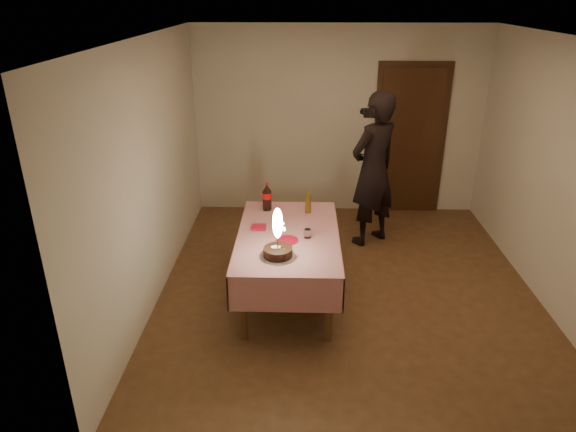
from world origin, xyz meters
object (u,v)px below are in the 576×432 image
Objects in this scene: red_plate at (287,240)px; red_cup at (278,225)px; photographer at (373,170)px; birthday_cake at (278,245)px; clear_cup at (308,233)px; cola_bottle at (267,197)px; dining_table at (288,243)px; amber_bottle_right at (308,203)px.

red_cup reaches higher than red_plate.
photographer is (1.01, 1.50, 0.23)m from red_plate.
photographer reaches higher than birthday_cake.
birthday_cake is at bearing -87.00° from red_cup.
clear_cup is at bearing -28.68° from red_cup.
cola_bottle is (-0.17, 1.10, 0.03)m from birthday_cake.
clear_cup is at bearing -20.53° from dining_table.
amber_bottle_right is at bearing 55.51° from red_cup.
red_cup is 0.56m from cola_bottle.
birthday_cake is at bearing -102.91° from red_plate.
dining_table is 3.57× the size of birthday_cake.
photographer reaches higher than red_plate.
dining_table is at bearing -68.00° from cola_bottle.
red_cup is 1.11× the size of clear_cup.
red_plate is at bearing 77.09° from birthday_cake.
amber_bottle_right is at bearing 73.36° from red_plate.
dining_table is 19.11× the size of clear_cup.
dining_table is 0.18m from red_plate.
red_cup is at bearing 113.43° from red_plate.
birthday_cake is 1.89× the size of amber_bottle_right.
birthday_cake is 0.58m from red_cup.
cola_bottle is 0.17× the size of photographer.
red_plate is at bearing -72.34° from cola_bottle.
birthday_cake is (-0.08, -0.48, 0.22)m from dining_table.
red_plate is at bearing -124.11° from photographer.
birthday_cake is 2.19× the size of red_plate.
clear_cup is 0.35× the size of amber_bottle_right.
red_plate is 0.82m from cola_bottle.
photographer is (1.26, 0.73, 0.08)m from cola_bottle.
cola_bottle is (-0.25, 0.77, 0.15)m from red_plate.
clear_cup is at bearing 20.56° from red_plate.
birthday_cake is 0.36m from red_plate.
photographer is at bearing 53.24° from dining_table.
clear_cup is (0.31, -0.17, -0.01)m from red_cup.
cola_bottle is at bearing 98.80° from birthday_cake.
amber_bottle_right is (0.31, 0.46, 0.07)m from red_cup.
red_plate is (-0.01, -0.15, 0.10)m from dining_table.
amber_bottle_right is at bearing -8.76° from cola_bottle.
cola_bottle reaches higher than red_cup.
amber_bottle_right reaches higher than dining_table.
photographer reaches higher than amber_bottle_right.
cola_bottle is (-0.45, 0.69, 0.11)m from clear_cup.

